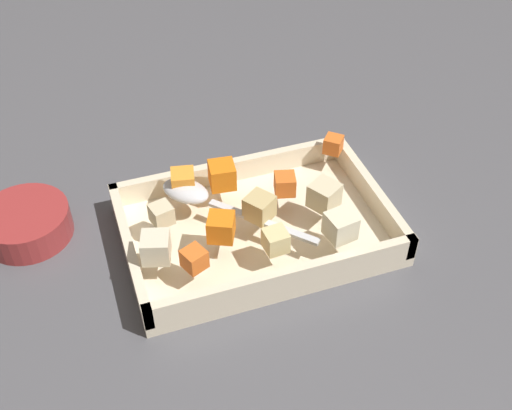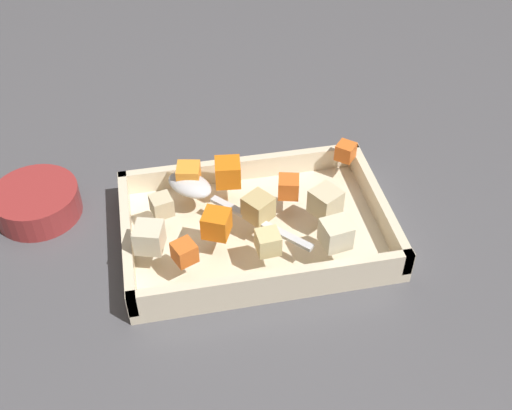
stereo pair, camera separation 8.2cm
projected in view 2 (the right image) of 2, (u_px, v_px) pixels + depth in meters
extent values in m
plane|color=#4C4C51|center=(257.00, 240.00, 0.85)|extent=(4.00, 4.00, 0.00)
cube|color=beige|center=(256.00, 233.00, 0.85)|extent=(0.35, 0.23, 0.01)
cube|color=beige|center=(274.00, 282.00, 0.76)|extent=(0.35, 0.01, 0.03)
cube|color=beige|center=(241.00, 168.00, 0.92)|extent=(0.35, 0.01, 0.03)
cube|color=beige|center=(127.00, 238.00, 0.81)|extent=(0.01, 0.23, 0.03)
cube|color=beige|center=(378.00, 203.00, 0.86)|extent=(0.01, 0.23, 0.03)
cube|color=orange|center=(289.00, 187.00, 0.84)|extent=(0.03, 0.03, 0.03)
cube|color=orange|center=(184.00, 252.00, 0.75)|extent=(0.03, 0.03, 0.03)
cube|color=orange|center=(228.00, 172.00, 0.86)|extent=(0.04, 0.04, 0.03)
cube|color=orange|center=(189.00, 175.00, 0.85)|extent=(0.04, 0.04, 0.03)
cube|color=orange|center=(346.00, 151.00, 0.90)|extent=(0.03, 0.03, 0.02)
cube|color=orange|center=(216.00, 224.00, 0.79)|extent=(0.04, 0.04, 0.03)
cube|color=beige|center=(336.00, 234.00, 0.77)|extent=(0.04, 0.04, 0.03)
cube|color=beige|center=(162.00, 205.00, 0.81)|extent=(0.03, 0.03, 0.03)
cube|color=beige|center=(326.00, 202.00, 0.81)|extent=(0.05, 0.05, 0.03)
cube|color=#E0CC89|center=(265.00, 242.00, 0.76)|extent=(0.03, 0.03, 0.03)
cube|color=tan|center=(262.00, 207.00, 0.81)|extent=(0.04, 0.04, 0.03)
cube|color=beige|center=(149.00, 237.00, 0.77)|extent=(0.04, 0.04, 0.03)
ellipsoid|color=silver|center=(190.00, 185.00, 0.85)|extent=(0.08, 0.08, 0.02)
cube|color=silver|center=(257.00, 223.00, 0.81)|extent=(0.11, 0.12, 0.01)
cylinder|color=maroon|center=(37.00, 202.00, 0.88)|extent=(0.12, 0.12, 0.04)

